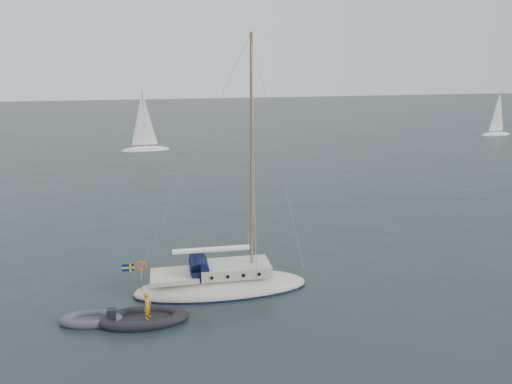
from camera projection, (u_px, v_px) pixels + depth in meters
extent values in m
plane|color=black|center=(260.00, 283.00, 27.15)|extent=(300.00, 300.00, 0.00)
ellipsoid|color=beige|center=(222.00, 288.00, 26.20)|extent=(9.08, 2.83, 1.51)
cube|color=beige|center=(235.00, 268.00, 26.11)|extent=(3.63, 1.92, 0.56)
cube|color=beige|center=(175.00, 277.00, 25.41)|extent=(2.42, 1.92, 0.25)
cylinder|color=black|center=(199.00, 267.00, 25.60)|extent=(0.97, 1.67, 0.97)
cube|color=black|center=(195.00, 263.00, 25.50)|extent=(0.45, 1.67, 0.40)
cylinder|color=brown|center=(251.00, 159.00, 24.89)|extent=(0.15, 0.15, 12.11)
cylinder|color=brown|center=(251.00, 147.00, 24.73)|extent=(0.05, 2.22, 0.05)
cylinder|color=brown|center=(211.00, 251.00, 25.56)|extent=(4.24, 0.10, 0.10)
cylinder|color=white|center=(211.00, 250.00, 25.54)|extent=(3.94, 0.28, 0.28)
cylinder|color=gray|center=(142.00, 272.00, 24.92)|extent=(0.04, 2.22, 0.04)
torus|color=#E9480D|center=(140.00, 268.00, 25.48)|extent=(0.55, 0.10, 0.55)
cylinder|color=brown|center=(135.00, 275.00, 24.86)|extent=(0.03, 0.03, 0.91)
cube|color=#08165C|center=(128.00, 270.00, 24.72)|extent=(0.61, 0.02, 0.38)
cube|color=yellow|center=(128.00, 270.00, 24.72)|extent=(0.63, 0.03, 0.09)
cube|color=yellow|center=(130.00, 270.00, 24.74)|extent=(0.09, 0.03, 0.40)
cylinder|color=black|center=(207.00, 263.00, 26.71)|extent=(0.18, 0.06, 0.18)
cylinder|color=black|center=(213.00, 278.00, 24.89)|extent=(0.18, 0.06, 0.18)
cylinder|color=black|center=(222.00, 262.00, 26.90)|extent=(0.18, 0.06, 0.18)
cylinder|color=black|center=(229.00, 276.00, 25.08)|extent=(0.18, 0.06, 0.18)
cylinder|color=black|center=(236.00, 261.00, 27.09)|extent=(0.18, 0.06, 0.18)
cylinder|color=black|center=(244.00, 275.00, 25.27)|extent=(0.18, 0.06, 0.18)
cylinder|color=black|center=(251.00, 259.00, 27.28)|extent=(0.18, 0.06, 0.18)
cylinder|color=black|center=(260.00, 273.00, 25.46)|extent=(0.18, 0.06, 0.18)
cube|color=#4D4D52|center=(91.00, 320.00, 22.91)|extent=(1.77, 0.73, 0.10)
cube|color=black|center=(144.00, 319.00, 22.96)|extent=(2.58, 1.08, 0.13)
cube|color=black|center=(111.00, 316.00, 22.55)|extent=(0.38, 0.38, 0.65)
imported|color=orange|center=(147.00, 305.00, 22.84)|extent=(0.45, 0.55, 1.29)
ellipsoid|color=white|center=(146.00, 150.00, 68.54)|extent=(6.61, 2.20, 1.10)
cylinder|color=gray|center=(144.00, 118.00, 67.45)|extent=(0.11, 0.11, 7.72)
cone|color=white|center=(143.00, 118.00, 67.44)|extent=(3.53, 3.53, 7.16)
ellipsoid|color=white|center=(496.00, 135.00, 83.40)|extent=(5.95, 1.98, 0.99)
cylinder|color=gray|center=(498.00, 111.00, 82.43)|extent=(0.10, 0.10, 6.94)
cone|color=white|center=(498.00, 111.00, 82.42)|extent=(3.17, 3.17, 6.45)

